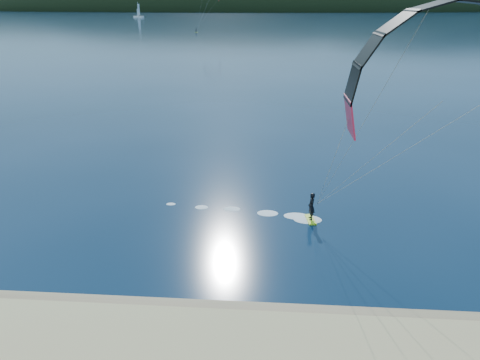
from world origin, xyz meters
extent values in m
cube|color=#967657|center=(0.00, 4.50, 0.05)|extent=(220.00, 2.50, 0.10)
ellipsoid|color=black|center=(-50.00, 720.00, 0.00)|extent=(840.00, 280.00, 110.00)
ellipsoid|color=black|center=(260.00, 760.00, 0.00)|extent=(600.00, 240.00, 140.00)
ellipsoid|color=black|center=(-380.00, 780.00, 0.00)|extent=(520.00, 220.00, 90.00)
cube|color=#BEE61B|center=(8.81, 15.33, 0.06)|extent=(0.74, 1.63, 0.09)
imported|color=black|center=(8.81, 15.33, 1.06)|extent=(0.57, 0.77, 1.94)
cylinder|color=gray|center=(11.64, 12.02, 5.59)|extent=(0.02, 0.02, 11.41)
cube|color=#BEE61B|center=(-31.58, 211.70, 0.05)|extent=(1.31, 1.45, 0.08)
imported|color=black|center=(-31.58, 211.70, 1.00)|extent=(1.10, 1.13, 1.83)
cylinder|color=gray|center=(-27.55, 210.01, 8.58)|extent=(0.02, 0.02, 16.54)
cube|color=white|center=(-113.90, 400.67, 0.57)|extent=(9.53, 5.56, 1.59)
cylinder|color=white|center=(-113.90, 400.67, 6.80)|extent=(0.23, 0.23, 12.46)
cube|color=white|center=(-113.84, 402.26, 6.80)|extent=(0.96, 2.83, 9.06)
cube|color=white|center=(-113.84, 398.86, 4.53)|extent=(0.75, 2.18, 5.66)
camera|label=1|loc=(5.99, -13.17, 14.25)|focal=33.88mm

